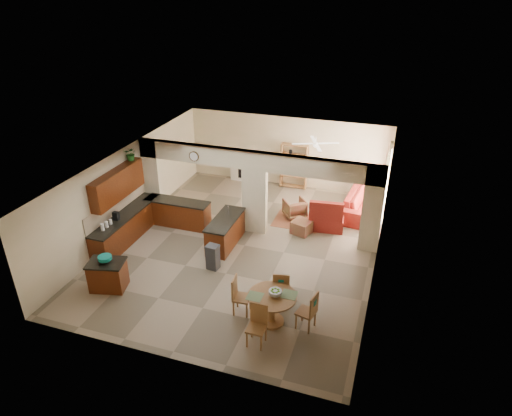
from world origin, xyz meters
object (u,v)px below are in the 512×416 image
(kitchen_island, at_px, (108,275))
(armchair, at_px, (295,208))
(dining_table, at_px, (272,305))
(sofa, at_px, (365,201))

(kitchen_island, height_order, armchair, kitchen_island)
(kitchen_island, bearing_deg, armchair, 42.14)
(dining_table, xyz_separation_m, armchair, (-0.81, 5.53, -0.21))
(sofa, bearing_deg, dining_table, 172.65)
(dining_table, height_order, sofa, sofa)
(sofa, height_order, armchair, sofa)
(kitchen_island, bearing_deg, sofa, 34.22)
(kitchen_island, bearing_deg, dining_table, -13.03)
(dining_table, relative_size, armchair, 1.68)
(kitchen_island, distance_m, sofa, 9.07)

